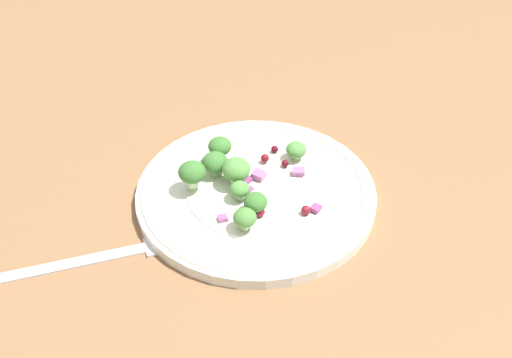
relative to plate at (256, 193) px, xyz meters
The scene contains 25 objects.
ground_plane 3.76cm from the plate, 128.87° to the right, with size 180.00×180.00×2.00cm, color brown.
plate is the anchor object (origin of this frame).
dressing_pool 0.44cm from the plate, ahead, with size 14.26×14.26×0.20cm, color white.
broccoli_floret_0 6.32cm from the plate, 59.68° to the left, with size 2.49×2.49×2.52cm.
broccoli_floret_1 6.92cm from the plate, 108.22° to the left, with size 2.82×2.82×2.85cm.
broccoli_floret_2 2.87cm from the plate, 152.38° to the left, with size 2.02×2.02×2.04cm.
broccoli_floret_3 5.24cm from the plate, 79.83° to the left, with size 2.73×2.73×2.77cm.
broccoli_floret_4 6.88cm from the plate, 26.22° to the right, with size 2.20×2.20×2.23cm.
broccoli_floret_5 3.27cm from the plate, 90.29° to the left, with size 2.92×2.92×2.96cm.
broccoli_floret_6 6.28cm from the plate, behind, with size 2.27×2.27×2.29cm.
broccoli_floret_7 4.06cm from the plate, 162.49° to the right, with size 2.34×2.34×2.37cm.
cranberry_0 6.48cm from the plate, ahead, with size 0.80×0.80×0.80cm, color #4C0A14.
cranberry_1 4.50cm from the plate, ahead, with size 0.90×0.90×0.90cm, color maroon.
cranberry_2 2.90cm from the plate, 162.50° to the right, with size 0.82×0.82×0.82cm, color #4C0A14.
cranberry_3 3.54cm from the plate, 66.37° to the left, with size 0.83×0.83×0.83cm, color #4C0A14.
cranberry_4 4.22cm from the plate, 156.24° to the right, with size 0.99×0.99×0.99cm, color maroon.
cranberry_5 4.79cm from the plate, 22.62° to the right, with size 0.78×0.78×0.78cm, color #4C0A14.
cranberry_6 6.10cm from the plate, 105.29° to the right, with size 0.96×0.96×0.96cm, color maroon.
onion_bit_0 1.69cm from the plate, 65.66° to the left, with size 1.34×1.05×0.50cm, color #843D75.
onion_bit_1 5.70cm from the plate, 163.25° to the left, with size 0.82×0.89×0.43cm, color #934C84.
onion_bit_2 6.82cm from the plate, 101.21° to the right, with size 0.95×0.98×0.41cm, color #843D75.
onion_bit_3 1.03cm from the plate, 119.25° to the left, with size 0.88×0.92×0.40cm, color #843D75.
onion_bit_4 1.98cm from the plate, ahead, with size 1.19×1.31×0.50cm, color #A35B93.
onion_bit_5 5.08cm from the plate, 44.60° to the right, with size 1.03×1.31×0.39cm, color #A35B93.
fork 17.14cm from the plate, 137.87° to the left, with size 12.18×16.24×0.50cm.
Camera 1 is at (-48.14, -13.98, 47.35)cm, focal length 48.19 mm.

